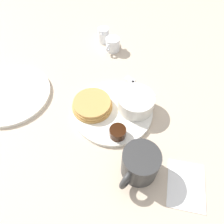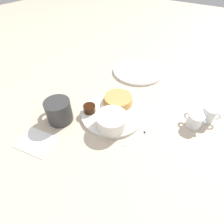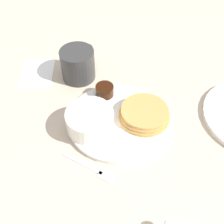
{
  "view_description": "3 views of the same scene",
  "coord_description": "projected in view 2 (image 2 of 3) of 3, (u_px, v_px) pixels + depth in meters",
  "views": [
    {
      "loc": [
        0.36,
        0.15,
        0.55
      ],
      "look_at": [
        0.02,
        0.0,
        0.02
      ],
      "focal_mm": 35.0,
      "sensor_mm": 36.0,
      "label": 1
    },
    {
      "loc": [
        -0.28,
        0.4,
        0.48
      ],
      "look_at": [
        -0.01,
        0.02,
        0.03
      ],
      "focal_mm": 28.0,
      "sensor_mm": 36.0,
      "label": 2
    },
    {
      "loc": [
        -0.43,
        -0.06,
        0.53
      ],
      "look_at": [
        -0.01,
        0.01,
        0.05
      ],
      "focal_mm": 45.0,
      "sensor_mm": 36.0,
      "label": 3
    }
  ],
  "objects": [
    {
      "name": "pancake_stack",
      "position": [
        118.0,
        99.0,
        0.71
      ],
      "size": [
        0.12,
        0.12,
        0.03
      ],
      "color": "tan",
      "rests_on": "plate"
    },
    {
      "name": "far_plate",
      "position": [
        138.0,
        71.0,
        0.91
      ],
      "size": [
        0.26,
        0.26,
        0.01
      ],
      "color": "white",
      "rests_on": "ground_plane"
    },
    {
      "name": "napkin",
      "position": [
        36.0,
        142.0,
        0.59
      ],
      "size": [
        0.14,
        0.12,
        0.0
      ],
      "color": "white",
      "rests_on": "ground_plane"
    },
    {
      "name": "bowl",
      "position": [
        112.0,
        120.0,
        0.61
      ],
      "size": [
        0.11,
        0.11,
        0.05
      ],
      "color": "white",
      "rests_on": "plate"
    },
    {
      "name": "creamer_pitcher_far",
      "position": [
        209.0,
        115.0,
        0.64
      ],
      "size": [
        0.07,
        0.04,
        0.06
      ],
      "color": "white",
      "rests_on": "ground_plane"
    },
    {
      "name": "fork",
      "position": [
        141.0,
        134.0,
        0.61
      ],
      "size": [
        0.06,
        0.13,
        0.0
      ],
      "color": "silver",
      "rests_on": "ground_plane"
    },
    {
      "name": "ground_plane",
      "position": [
        113.0,
        114.0,
        0.69
      ],
      "size": [
        4.0,
        4.0,
        0.0
      ],
      "primitive_type": "plane",
      "color": "#C6B299"
    },
    {
      "name": "creamer_pitcher_near",
      "position": [
        195.0,
        120.0,
        0.62
      ],
      "size": [
        0.08,
        0.05,
        0.05
      ],
      "color": "white",
      "rests_on": "ground_plane"
    },
    {
      "name": "plate",
      "position": [
        113.0,
        113.0,
        0.68
      ],
      "size": [
        0.24,
        0.24,
        0.01
      ],
      "color": "white",
      "rests_on": "ground_plane"
    },
    {
      "name": "butter_ramekin",
      "position": [
        107.0,
        126.0,
        0.6
      ],
      "size": [
        0.05,
        0.05,
        0.05
      ],
      "color": "white",
      "rests_on": "plate"
    },
    {
      "name": "syrup_cup",
      "position": [
        90.0,
        108.0,
        0.67
      ],
      "size": [
        0.05,
        0.05,
        0.03
      ],
      "color": "black",
      "rests_on": "plate"
    },
    {
      "name": "coffee_mug",
      "position": [
        59.0,
        111.0,
        0.64
      ],
      "size": [
        0.12,
        0.09,
        0.09
      ],
      "color": "#333333",
      "rests_on": "ground_plane"
    }
  ]
}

